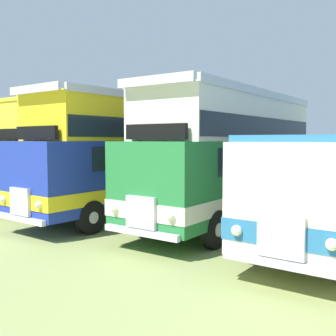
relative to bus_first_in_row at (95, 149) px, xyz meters
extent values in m
cube|color=black|center=(0.01, -0.12, -0.77)|extent=(3.05, 10.11, 2.30)
cube|color=yellow|center=(0.01, -0.12, -1.37)|extent=(3.09, 10.15, 0.44)
cube|color=#19232D|center=(-0.02, 0.28, -0.17)|extent=(2.95, 7.71, 0.76)
sphere|color=#EAEACC|center=(1.19, -5.11, -1.37)|extent=(0.22, 0.22, 0.22)
cube|color=yellow|center=(-0.01, 0.13, 1.13)|extent=(2.90, 9.20, 1.50)
cube|color=yellow|center=(-0.01, 0.13, 1.95)|extent=(2.97, 9.31, 0.14)
cube|color=#19232D|center=(-0.01, 0.13, 1.43)|extent=(2.93, 9.11, 0.68)
cube|color=black|center=(0.25, -4.56, 0.63)|extent=(1.90, 0.23, 0.40)
cylinder|color=black|center=(1.34, -3.44, -1.95)|extent=(0.34, 1.05, 1.04)
cylinder|color=silver|center=(1.49, -3.44, -1.95)|extent=(0.04, 0.36, 0.36)
cylinder|color=black|center=(-0.95, -3.57, -1.95)|extent=(0.34, 1.05, 1.04)
cylinder|color=silver|center=(-1.10, -3.58, -1.95)|extent=(0.04, 0.36, 0.36)
cylinder|color=black|center=(0.98, 3.13, -1.95)|extent=(0.34, 1.05, 1.04)
cylinder|color=silver|center=(1.13, 3.14, -1.95)|extent=(0.04, 0.36, 0.36)
cylinder|color=black|center=(-1.32, 3.00, -1.95)|extent=(0.34, 1.05, 1.04)
cylinder|color=silver|center=(-1.47, 3.00, -1.95)|extent=(0.04, 0.36, 0.36)
cube|color=#1E339E|center=(3.77, -0.57, -0.77)|extent=(2.80, 11.37, 2.30)
cube|color=yellow|center=(3.77, -0.57, -1.37)|extent=(2.84, 11.41, 0.44)
cube|color=#19232D|center=(3.76, -0.17, -0.17)|extent=(2.77, 8.97, 0.76)
cube|color=#19232D|center=(3.92, -6.16, -0.12)|extent=(2.20, 0.16, 0.90)
cube|color=silver|center=(3.93, -6.27, -1.37)|extent=(0.90, 0.14, 0.80)
cube|color=silver|center=(3.93, -6.30, -1.87)|extent=(2.30, 0.20, 0.16)
sphere|color=#EAEACC|center=(4.83, -6.25, -1.37)|extent=(0.22, 0.22, 0.22)
sphere|color=#EAEACC|center=(3.03, -6.30, -1.37)|extent=(0.22, 0.22, 0.22)
cube|color=yellow|center=(3.77, -0.32, 1.13)|extent=(2.68, 10.46, 1.50)
cube|color=silver|center=(3.91, -5.72, 1.93)|extent=(2.40, 0.16, 0.24)
cube|color=silver|center=(3.64, 4.38, 1.93)|extent=(2.40, 0.16, 0.24)
cube|color=silver|center=(4.97, -0.29, 1.93)|extent=(0.38, 10.40, 0.24)
cube|color=silver|center=(2.57, -0.35, 1.93)|extent=(0.38, 10.40, 0.24)
cube|color=#19232D|center=(3.77, -0.32, 0.83)|extent=(2.71, 10.36, 0.64)
cube|color=black|center=(3.91, -5.67, 0.63)|extent=(1.90, 0.17, 0.40)
cylinder|color=black|center=(5.03, -4.59, -1.95)|extent=(0.31, 1.05, 1.04)
cylinder|color=silver|center=(5.18, -4.58, -1.95)|extent=(0.03, 0.36, 0.36)
cylinder|color=black|center=(2.73, -4.65, -1.95)|extent=(0.31, 1.05, 1.04)
cylinder|color=silver|center=(2.58, -4.65, -1.95)|extent=(0.03, 0.36, 0.36)
cylinder|color=black|center=(4.82, 3.31, -1.95)|extent=(0.31, 1.05, 1.04)
cylinder|color=silver|center=(4.97, 3.32, -1.95)|extent=(0.03, 0.36, 0.36)
cylinder|color=black|center=(2.52, 3.25, -1.95)|extent=(0.31, 1.05, 1.04)
cylinder|color=silver|center=(2.37, 3.25, -1.95)|extent=(0.03, 0.36, 0.36)
cube|color=#237538|center=(7.54, -0.45, -0.77)|extent=(3.06, 9.82, 2.30)
cube|color=silver|center=(7.54, -0.45, -1.37)|extent=(3.10, 9.86, 0.44)
cube|color=#19232D|center=(7.52, -0.05, -0.17)|extent=(2.95, 7.42, 0.76)
cube|color=#19232D|center=(7.82, -5.23, -0.12)|extent=(2.20, 0.23, 0.90)
cube|color=silver|center=(7.83, -5.34, -1.37)|extent=(0.91, 0.17, 0.80)
cube|color=silver|center=(7.83, -5.37, -1.87)|extent=(2.30, 0.27, 0.16)
sphere|color=#EAEACC|center=(8.73, -5.30, -1.37)|extent=(0.22, 0.22, 0.22)
sphere|color=#EAEACC|center=(6.93, -5.40, -1.37)|extent=(0.22, 0.22, 0.22)
cube|color=silver|center=(7.53, -0.20, 1.13)|extent=(2.91, 8.91, 1.50)
cube|color=silver|center=(7.79, -4.79, 1.93)|extent=(2.40, 0.24, 0.24)
cube|color=silver|center=(7.30, 3.69, 1.93)|extent=(2.40, 0.24, 0.24)
cube|color=silver|center=(8.72, -0.13, 1.93)|extent=(0.61, 8.78, 0.24)
cube|color=silver|center=(6.33, -0.27, 1.93)|extent=(0.61, 8.78, 0.24)
cube|color=#19232D|center=(7.53, -0.20, 0.83)|extent=(2.94, 8.82, 0.64)
cube|color=black|center=(7.79, -4.74, 0.63)|extent=(1.90, 0.23, 0.40)
cylinder|color=black|center=(8.88, -3.62, -1.95)|extent=(0.34, 1.05, 1.04)
cylinder|color=silver|center=(9.03, -3.61, -1.95)|extent=(0.04, 0.36, 0.36)
cylinder|color=black|center=(6.58, -3.76, -1.95)|extent=(0.34, 1.05, 1.04)
cylinder|color=silver|center=(6.43, -3.77, -1.95)|extent=(0.04, 0.36, 0.36)
cylinder|color=black|center=(8.51, 2.65, -1.95)|extent=(0.34, 1.05, 1.04)
cylinder|color=silver|center=(8.66, 2.66, -1.95)|extent=(0.04, 0.36, 0.36)
cylinder|color=black|center=(6.22, 2.52, -1.95)|extent=(0.34, 1.05, 1.04)
cylinder|color=silver|center=(6.07, 2.51, -1.95)|extent=(0.04, 0.36, 0.36)
cube|color=#19232D|center=(11.54, -5.46, -0.12)|extent=(2.20, 0.20, 0.90)
cube|color=silver|center=(11.55, -5.57, -1.37)|extent=(0.90, 0.16, 0.80)
cube|color=silver|center=(11.55, -5.60, -1.87)|extent=(2.30, 0.24, 0.16)
sphere|color=#EAEACC|center=(12.45, -5.54, -1.37)|extent=(0.22, 0.22, 0.22)
sphere|color=#EAEACC|center=(10.65, -5.62, -1.37)|extent=(0.22, 0.22, 0.22)
cylinder|color=black|center=(10.32, -3.97, -1.95)|extent=(0.33, 1.05, 1.04)
cylinder|color=silver|center=(10.17, -3.98, -1.95)|extent=(0.04, 0.36, 0.36)
cylinder|color=black|center=(10.01, 3.07, -1.95)|extent=(0.33, 1.05, 1.04)
cylinder|color=silver|center=(9.86, 3.06, -1.95)|extent=(0.04, 0.36, 0.36)
camera|label=1|loc=(14.45, -12.54, 0.43)|focal=42.63mm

